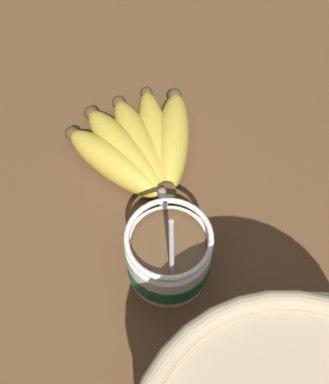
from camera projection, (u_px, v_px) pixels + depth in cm
name	position (u px, v px, depth cm)	size (l,w,h in cm)	color
table	(191.00, 237.00, 65.44)	(103.10, 103.10, 3.38)	brown
coffee_mug	(168.00, 256.00, 58.38)	(12.71, 9.40, 15.95)	white
banana_bunch	(141.00, 148.00, 67.32)	(18.52, 17.50, 4.41)	#4C381E
napkin	(317.00, 361.00, 56.34)	(16.32, 12.49, 0.60)	beige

